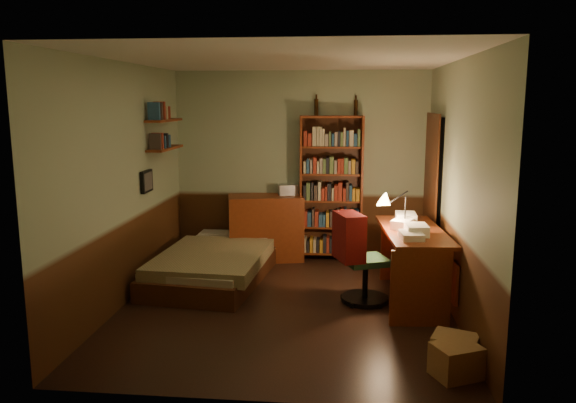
# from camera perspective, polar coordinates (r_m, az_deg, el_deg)

# --- Properties ---
(floor) EXTENTS (3.50, 4.00, 0.02)m
(floor) POSITION_cam_1_polar(r_m,az_deg,el_deg) (6.21, -0.24, -10.55)
(floor) COLOR black
(floor) RESTS_ON ground
(ceiling) EXTENTS (3.50, 4.00, 0.02)m
(ceiling) POSITION_cam_1_polar(r_m,az_deg,el_deg) (5.82, -0.25, 14.34)
(ceiling) COLOR silver
(ceiling) RESTS_ON wall_back
(wall_back) EXTENTS (3.50, 0.02, 2.60)m
(wall_back) POSITION_cam_1_polar(r_m,az_deg,el_deg) (7.86, 1.29, 3.69)
(wall_back) COLOR #94A785
(wall_back) RESTS_ON ground
(wall_left) EXTENTS (0.02, 4.00, 2.60)m
(wall_left) POSITION_cam_1_polar(r_m,az_deg,el_deg) (6.30, -16.37, 1.67)
(wall_left) COLOR #94A785
(wall_left) RESTS_ON ground
(wall_right) EXTENTS (0.02, 4.00, 2.60)m
(wall_right) POSITION_cam_1_polar(r_m,az_deg,el_deg) (5.96, 16.85, 1.17)
(wall_right) COLOR #94A785
(wall_right) RESTS_ON ground
(wall_front) EXTENTS (3.50, 0.02, 2.60)m
(wall_front) POSITION_cam_1_polar(r_m,az_deg,el_deg) (3.92, -3.33, -2.93)
(wall_front) COLOR #94A785
(wall_front) RESTS_ON ground
(doorway) EXTENTS (0.06, 0.90, 2.00)m
(doorway) POSITION_cam_1_polar(r_m,az_deg,el_deg) (7.26, 14.49, 0.44)
(doorway) COLOR black
(doorway) RESTS_ON ground
(door_trim) EXTENTS (0.02, 0.98, 2.08)m
(door_trim) POSITION_cam_1_polar(r_m,az_deg,el_deg) (7.25, 14.22, 0.44)
(door_trim) COLOR #3C1D0E
(door_trim) RESTS_ON ground
(bed) EXTENTS (1.40, 2.29, 0.64)m
(bed) POSITION_cam_1_polar(r_m,az_deg,el_deg) (7.09, -7.34, -5.17)
(bed) COLOR olive
(bed) RESTS_ON ground
(dresser) EXTENTS (1.10, 0.71, 0.90)m
(dresser) POSITION_cam_1_polar(r_m,az_deg,el_deg) (7.81, -2.27, -2.67)
(dresser) COLOR maroon
(dresser) RESTS_ON ground
(mini_stereo) EXTENTS (0.31, 0.26, 0.14)m
(mini_stereo) POSITION_cam_1_polar(r_m,az_deg,el_deg) (7.80, 0.01, 1.23)
(mini_stereo) COLOR #B2B2B7
(mini_stereo) RESTS_ON dresser
(bookshelf) EXTENTS (0.88, 0.34, 1.99)m
(bookshelf) POSITION_cam_1_polar(r_m,az_deg,el_deg) (7.72, 4.35, 1.28)
(bookshelf) COLOR maroon
(bookshelf) RESTS_ON ground
(bottle_left) EXTENTS (0.07, 0.07, 0.22)m
(bottle_left) POSITION_cam_1_polar(r_m,az_deg,el_deg) (7.74, 2.89, 9.55)
(bottle_left) COLOR black
(bottle_left) RESTS_ON bookshelf
(bottle_right) EXTENTS (0.06, 0.06, 0.21)m
(bottle_right) POSITION_cam_1_polar(r_m,az_deg,el_deg) (7.74, 6.90, 9.44)
(bottle_right) COLOR black
(bottle_right) RESTS_ON bookshelf
(desk) EXTENTS (0.74, 1.55, 0.81)m
(desk) POSITION_cam_1_polar(r_m,az_deg,el_deg) (6.37, 12.48, -6.33)
(desk) COLOR maroon
(desk) RESTS_ON ground
(paper_stack) EXTENTS (0.28, 0.31, 0.10)m
(paper_stack) POSITION_cam_1_polar(r_m,az_deg,el_deg) (6.26, 11.52, -2.28)
(paper_stack) COLOR silver
(paper_stack) RESTS_ON desk
(desk_lamp) EXTENTS (0.22, 0.22, 0.58)m
(desk_lamp) POSITION_cam_1_polar(r_m,az_deg,el_deg) (6.27, 11.86, -0.03)
(desk_lamp) COLOR black
(desk_lamp) RESTS_ON desk
(office_chair) EXTENTS (0.55, 0.52, 0.88)m
(office_chair) POSITION_cam_1_polar(r_m,az_deg,el_deg) (6.23, 7.89, -6.22)
(office_chair) COLOR #2C5C37
(office_chair) RESTS_ON ground
(red_jacket) EXTENTS (0.36, 0.48, 0.51)m
(red_jacket) POSITION_cam_1_polar(r_m,az_deg,el_deg) (5.88, 7.76, -0.24)
(red_jacket) COLOR maroon
(red_jacket) RESTS_ON office_chair
(wall_shelf_lower) EXTENTS (0.20, 0.90, 0.03)m
(wall_shelf_lower) POSITION_cam_1_polar(r_m,az_deg,el_deg) (7.26, -12.36, 5.30)
(wall_shelf_lower) COLOR maroon
(wall_shelf_lower) RESTS_ON wall_left
(wall_shelf_upper) EXTENTS (0.20, 0.90, 0.03)m
(wall_shelf_upper) POSITION_cam_1_polar(r_m,az_deg,el_deg) (7.24, -12.46, 8.06)
(wall_shelf_upper) COLOR maroon
(wall_shelf_upper) RESTS_ON wall_left
(framed_picture) EXTENTS (0.04, 0.32, 0.26)m
(framed_picture) POSITION_cam_1_polar(r_m,az_deg,el_deg) (6.85, -14.17, 2.00)
(framed_picture) COLOR black
(framed_picture) RESTS_ON wall_left
(cardboard_box_a) EXTENTS (0.44, 0.41, 0.27)m
(cardboard_box_a) POSITION_cam_1_polar(r_m,az_deg,el_deg) (4.86, 16.73, -15.26)
(cardboard_box_a) COLOR #A27A48
(cardboard_box_a) RESTS_ON ground
(cardboard_box_b) EXTENTS (0.44, 0.41, 0.25)m
(cardboard_box_b) POSITION_cam_1_polar(r_m,az_deg,el_deg) (5.06, 16.59, -14.26)
(cardboard_box_b) COLOR #A27A48
(cardboard_box_b) RESTS_ON ground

